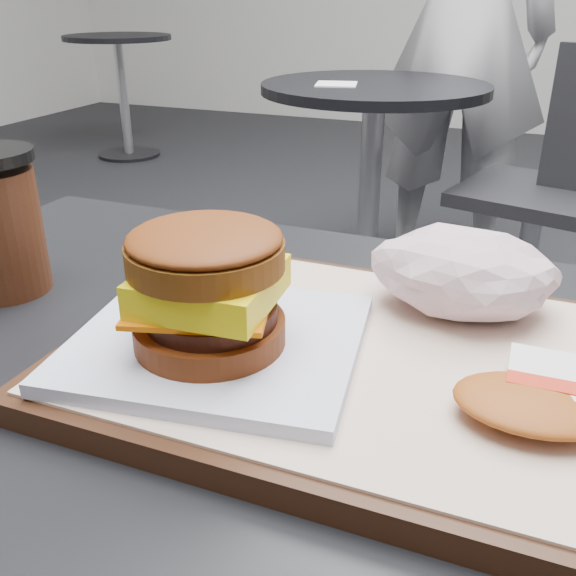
# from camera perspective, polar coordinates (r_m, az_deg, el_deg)

# --- Properties ---
(customer_table) EXTENTS (0.80, 0.60, 0.77)m
(customer_table) POSITION_cam_1_polar(r_m,az_deg,el_deg) (0.57, -2.89, -23.91)
(customer_table) COLOR #A5A5AA
(customer_table) RESTS_ON ground
(serving_tray) EXTENTS (0.38, 0.28, 0.02)m
(serving_tray) POSITION_cam_1_polar(r_m,az_deg,el_deg) (0.45, 5.64, -6.40)
(serving_tray) COLOR black
(serving_tray) RESTS_ON customer_table
(breakfast_sandwich) EXTENTS (0.21, 0.20, 0.09)m
(breakfast_sandwich) POSITION_cam_1_polar(r_m,az_deg,el_deg) (0.42, -6.87, -1.13)
(breakfast_sandwich) COLOR white
(breakfast_sandwich) RESTS_ON serving_tray
(hash_brown) EXTENTS (0.12, 0.09, 0.02)m
(hash_brown) POSITION_cam_1_polar(r_m,az_deg,el_deg) (0.41, 23.16, -8.90)
(hash_brown) COLOR white
(hash_brown) RESTS_ON serving_tray
(crumpled_wrapper) EXTENTS (0.14, 0.11, 0.06)m
(crumpled_wrapper) POSITION_cam_1_polar(r_m,az_deg,el_deg) (0.50, 15.30, 1.41)
(crumpled_wrapper) COLOR silver
(crumpled_wrapper) RESTS_ON serving_tray
(neighbor_table) EXTENTS (0.70, 0.70, 0.75)m
(neighbor_table) POSITION_cam_1_polar(r_m,az_deg,el_deg) (2.10, 7.45, 12.21)
(neighbor_table) COLOR black
(neighbor_table) RESTS_ON ground
(napkin) EXTENTS (0.14, 0.14, 0.00)m
(napkin) POSITION_cam_1_polar(r_m,az_deg,el_deg) (2.02, 4.32, 17.62)
(napkin) COLOR white
(napkin) RESTS_ON neighbor_table
(neighbor_chair) EXTENTS (0.64, 0.51, 0.88)m
(neighbor_chair) POSITION_cam_1_polar(r_m,az_deg,el_deg) (2.03, 23.38, 8.76)
(neighbor_chair) COLOR #9D9CA1
(neighbor_chair) RESTS_ON ground
(patron) EXTENTS (0.66, 0.44, 1.77)m
(patron) POSITION_cam_1_polar(r_m,az_deg,el_deg) (2.53, 15.29, 21.39)
(patron) COLOR silver
(patron) RESTS_ON ground
(bg_table_mid) EXTENTS (0.66, 0.66, 0.75)m
(bg_table_mid) POSITION_cam_1_polar(r_m,az_deg,el_deg) (4.39, -14.68, 18.49)
(bg_table_mid) COLOR black
(bg_table_mid) RESTS_ON ground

